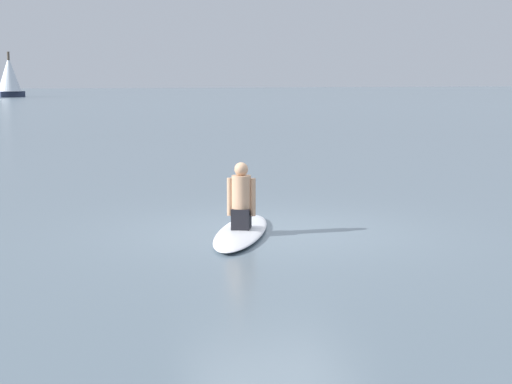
{
  "coord_description": "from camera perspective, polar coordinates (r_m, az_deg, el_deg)",
  "views": [
    {
      "loc": [
        10.8,
        -4.78,
        2.27
      ],
      "look_at": [
        -0.12,
        -0.22,
        0.6
      ],
      "focal_mm": 56.21,
      "sensor_mm": 36.0,
      "label": 1
    }
  ],
  "objects": [
    {
      "name": "sailboat_distant",
      "position": [
        107.82,
        -17.16,
        7.91
      ],
      "size": [
        4.05,
        4.05,
        5.75
      ],
      "rotation": [
        0.0,
        0.0,
        -0.91
      ],
      "color": "#2D3851",
      "rests_on": "ground"
    },
    {
      "name": "ground_plane",
      "position": [
        12.03,
        1.2,
        -2.85
      ],
      "size": [
        400.0,
        400.0,
        0.0
      ],
      "primitive_type": "plane",
      "color": "slate"
    },
    {
      "name": "surfboard",
      "position": [
        11.77,
        -1.05,
        -2.85
      ],
      "size": [
        2.88,
        2.04,
        0.1
      ],
      "primitive_type": "ellipsoid",
      "rotation": [
        0.0,
        0.0,
        2.62
      ],
      "color": "white",
      "rests_on": "ground"
    },
    {
      "name": "person_paddler",
      "position": [
        11.69,
        -1.05,
        -0.48
      ],
      "size": [
        0.41,
        0.41,
        0.98
      ],
      "rotation": [
        0.0,
        0.0,
        2.62
      ],
      "color": "black",
      "rests_on": "surfboard"
    }
  ]
}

